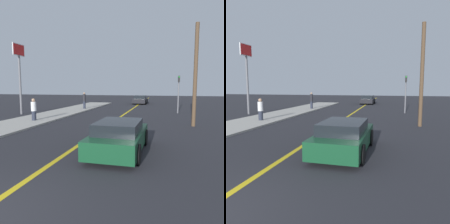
# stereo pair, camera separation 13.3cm
# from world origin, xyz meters

# --- Properties ---
(road_center_line) EXTENTS (0.20, 60.00, 0.01)m
(road_center_line) POSITION_xyz_m (0.00, 18.00, 0.00)
(road_center_line) COLOR gold
(road_center_line) RESTS_ON ground_plane
(sidewalk_left) EXTENTS (3.49, 29.52, 0.11)m
(sidewalk_left) POSITION_xyz_m (-6.05, 14.76, 0.05)
(sidewalk_left) COLOR #ADA89E
(sidewalk_left) RESTS_ON ground_plane
(car_near_right_lane) EXTENTS (1.96, 4.04, 1.25)m
(car_near_right_lane) POSITION_xyz_m (1.94, 5.27, 0.62)
(car_near_right_lane) COLOR #144728
(car_near_right_lane) RESTS_ON ground_plane
(car_ahead_center) EXTENTS (1.96, 4.06, 1.25)m
(car_ahead_center) POSITION_xyz_m (0.07, 29.48, 0.61)
(car_ahead_center) COLOR black
(car_ahead_center) RESTS_ON ground_plane
(pedestrian_near_curb) EXTENTS (0.37, 0.37, 1.59)m
(pedestrian_near_curb) POSITION_xyz_m (-5.63, 11.07, 0.90)
(pedestrian_near_curb) COLOR #282D3D
(pedestrian_near_curb) RESTS_ON sidewalk_left
(pedestrian_mid_group) EXTENTS (0.33, 0.33, 1.80)m
(pedestrian_mid_group) POSITION_xyz_m (-5.11, 19.98, 1.02)
(pedestrian_mid_group) COLOR #282D3D
(pedestrian_mid_group) RESTS_ON sidewalk_left
(traffic_light) EXTENTS (0.18, 0.40, 3.55)m
(traffic_light) POSITION_xyz_m (4.85, 18.87, 2.21)
(traffic_light) COLOR slate
(traffic_light) RESTS_ON ground_plane
(roadside_sign) EXTENTS (0.20, 1.56, 6.35)m
(roadside_sign) POSITION_xyz_m (-9.26, 14.62, 4.51)
(roadside_sign) COLOR slate
(roadside_sign) RESTS_ON ground_plane
(utility_pole) EXTENTS (0.24, 0.24, 6.48)m
(utility_pole) POSITION_xyz_m (5.45, 11.89, 3.24)
(utility_pole) COLOR brown
(utility_pole) RESTS_ON ground_plane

